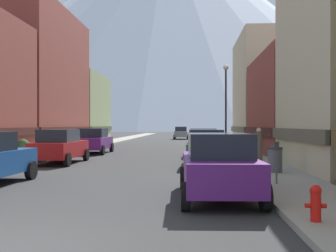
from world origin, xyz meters
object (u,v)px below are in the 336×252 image
Objects in this scene: potted_plant_0 at (23,147)px; streetlamp_right at (226,95)px; car_left_1 at (60,146)px; car_right_2 at (203,142)px; parking_meter_near at (277,156)px; car_right_0 at (218,166)px; car_driving_0 at (181,133)px; fire_hydrant_near at (316,202)px; pedestrian_0 at (259,147)px; car_right_1 at (206,147)px; trash_bin_right at (275,160)px; car_left_2 at (94,141)px.

streetlamp_right reaches higher than potted_plant_0.
car_left_1 is 1.00× the size of car_right_2.
streetlamp_right is (-0.40, 13.72, 2.97)m from parking_meter_near.
car_right_0 and car_driving_0 have the same top height.
streetlamp_right is (3.75, -30.16, 3.09)m from car_driving_0.
streetlamp_right is at bearing 14.68° from potted_plant_0.
fire_hydrant_near is at bearing -51.03° from potted_plant_0.
car_driving_0 reaches higher than parking_meter_near.
fire_hydrant_near is 0.41× the size of pedestrian_0.
car_right_2 is at bearing 89.98° from car_right_1.
streetlamp_right is at bearing 95.39° from trash_bin_right.
potted_plant_0 is (-13.35, 7.37, 0.06)m from trash_bin_right.
car_right_2 is at bearing 90.00° from car_right_0.
pedestrian_0 is (0.50, 6.27, -0.07)m from parking_meter_near.
trash_bin_right is at bearing -56.13° from car_right_1.
trash_bin_right is (10.15, -11.85, -0.26)m from car_left_2.
car_right_0 is 0.76× the size of streetlamp_right.
streetlamp_right reaches higher than parking_meter_near.
car_right_1 is 37.03m from car_driving_0.
car_right_0 is at bearing -89.98° from car_right_1.
car_right_2 is (-0.00, 14.85, 0.00)m from car_right_0.
car_left_2 is at bearing 172.26° from streetlamp_right.
parking_meter_near is 16.51m from potted_plant_0.
car_left_1 is 11.11m from trash_bin_right.
car_right_1 is 0.76× the size of streetlamp_right.
fire_hydrant_near is 0.53× the size of parking_meter_near.
car_left_2 is at bearing 114.96° from fire_hydrant_near.
car_left_2 is 29.42m from car_driving_0.
car_left_2 is 11.07m from car_right_1.
car_left_2 and car_driving_0 have the same top height.
car_driving_0 is 4.49× the size of trash_bin_right.
car_right_0 is 1.00× the size of car_right_1.
car_right_1 is 4.53× the size of trash_bin_right.
potted_plant_0 is (-10.80, -2.53, -0.20)m from car_right_2.
pedestrian_0 is at bearing 91.81° from trash_bin_right.
trash_bin_right is at bearing -84.61° from streetlamp_right.
car_left_2 reaches higher than fire_hydrant_near.
car_driving_0 is 44.07m from parking_meter_near.
streetlamp_right is (-0.10, 18.63, 3.46)m from fire_hydrant_near.
potted_plant_0 is at bearing 140.58° from parking_meter_near.
car_right_2 is at bearing 35.30° from car_left_1.
pedestrian_0 is at bearing 73.20° from car_right_0.
car_left_1 is 4.39× the size of potted_plant_0.
car_right_1 reaches higher than potted_plant_0.
car_right_2 is 1.01× the size of car_driving_0.
car_left_1 and car_left_2 have the same top height.
potted_plant_0 is at bearing 138.28° from car_left_1.
car_right_2 reaches higher than potted_plant_0.
car_right_2 is at bearing 95.26° from fire_hydrant_near.
pedestrian_0 is at bearing -82.95° from car_driving_0.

